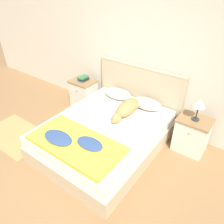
{
  "coord_description": "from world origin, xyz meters",
  "views": [
    {
      "loc": [
        1.83,
        -1.12,
        2.49
      ],
      "look_at": [
        0.11,
        1.22,
        0.58
      ],
      "focal_mm": 35.0,
      "sensor_mm": 36.0,
      "label": 1
    }
  ],
  "objects": [
    {
      "name": "bed",
      "position": [
        0.11,
        1.02,
        0.23
      ],
      "size": [
        1.6,
        2.03,
        0.48
      ],
      "color": "#C6B28E",
      "rests_on": "ground_plane"
    },
    {
      "name": "pillow_right",
      "position": [
        0.42,
        1.82,
        0.55
      ],
      "size": [
        0.55,
        0.33,
        0.15
      ],
      "color": "beige",
      "rests_on": "bed"
    },
    {
      "name": "nightstand_right",
      "position": [
        1.26,
        1.79,
        0.3
      ],
      "size": [
        0.5,
        0.41,
        0.59
      ],
      "color": "silver",
      "rests_on": "ground_plane"
    },
    {
      "name": "pillow_left",
      "position": [
        -0.19,
        1.82,
        0.55
      ],
      "size": [
        0.55,
        0.33,
        0.15
      ],
      "color": "beige",
      "rests_on": "bed"
    },
    {
      "name": "headboard",
      "position": [
        0.11,
        2.06,
        0.57
      ],
      "size": [
        1.68,
        0.06,
        1.1
      ],
      "color": "#C6B28E",
      "rests_on": "ground_plane"
    },
    {
      "name": "nightstand_left",
      "position": [
        -1.03,
        1.79,
        0.3
      ],
      "size": [
        0.5,
        0.41,
        0.59
      ],
      "color": "silver",
      "rests_on": "ground_plane"
    },
    {
      "name": "rug",
      "position": [
        -1.36,
        0.31,
        0.0
      ],
      "size": [
        1.21,
        0.75,
        0.0
      ],
      "color": "tan",
      "rests_on": "ground_plane"
    },
    {
      "name": "dog",
      "position": [
        0.26,
        1.43,
        0.59
      ],
      "size": [
        0.26,
        0.79,
        0.24
      ],
      "color": "tan",
      "rests_on": "bed"
    },
    {
      "name": "wall_back",
      "position": [
        0.0,
        2.13,
        1.27
      ],
      "size": [
        9.0,
        0.06,
        2.55
      ],
      "color": "beige",
      "rests_on": "ground_plane"
    },
    {
      "name": "quilt",
      "position": [
        0.1,
        0.39,
        0.52
      ],
      "size": [
        1.32,
        0.67,
        0.12
      ],
      "color": "yellow",
      "rests_on": "bed"
    },
    {
      "name": "table_lamp",
      "position": [
        1.26,
        1.78,
        0.87
      ],
      "size": [
        0.18,
        0.18,
        0.37
      ],
      "color": "#2D2D33",
      "rests_on": "nightstand_right"
    },
    {
      "name": "ground_plane",
      "position": [
        0.0,
        0.0,
        0.0
      ],
      "size": [
        16.0,
        16.0,
        0.0
      ],
      "primitive_type": "plane",
      "color": "#997047"
    },
    {
      "name": "book_stack",
      "position": [
        -1.04,
        1.81,
        0.63
      ],
      "size": [
        0.17,
        0.22,
        0.08
      ],
      "color": "#285689",
      "rests_on": "nightstand_left"
    }
  ]
}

